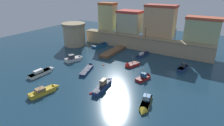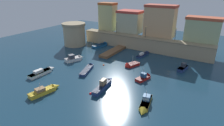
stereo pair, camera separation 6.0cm
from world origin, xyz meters
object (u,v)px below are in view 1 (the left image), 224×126
(moored_boat_8, at_px, (144,54))
(mooring_buoy_0, at_px, (104,65))
(mooring_buoy_1, at_px, (91,94))
(moored_boat_3, at_px, (46,90))
(moored_boat_10, at_px, (88,68))
(moored_boat_1, at_px, (43,72))
(fortress_tower, at_px, (74,34))
(moored_boat_9, at_px, (102,45))
(moored_boat_0, at_px, (145,77))
(moored_boat_6, at_px, (145,104))
(quay_lamp_0, at_px, (117,25))
(quay_lamp_2, at_px, (176,33))
(moored_boat_7, at_px, (130,65))
(moored_boat_5, at_px, (75,58))
(quay_lamp_1, at_px, (146,30))
(moored_boat_2, at_px, (104,85))
(moored_boat_4, at_px, (184,67))

(moored_boat_8, xyz_separation_m, mooring_buoy_0, (-5.61, -11.64, -0.33))
(mooring_buoy_1, bearing_deg, moored_boat_3, -152.40)
(moored_boat_10, bearing_deg, moored_boat_1, 115.54)
(moored_boat_1, relative_size, mooring_buoy_1, 12.39)
(fortress_tower, height_order, moored_boat_9, fortress_tower)
(moored_boat_0, relative_size, mooring_buoy_0, 9.68)
(fortress_tower, distance_m, moored_boat_6, 37.41)
(quay_lamp_0, height_order, quay_lamp_2, quay_lamp_0)
(quay_lamp_2, height_order, moored_boat_10, quay_lamp_2)
(moored_boat_0, xyz_separation_m, moored_boat_10, (-12.62, -2.37, -0.07))
(fortress_tower, height_order, moored_boat_3, fortress_tower)
(moored_boat_10, height_order, mooring_buoy_1, moored_boat_10)
(moored_boat_7, relative_size, moored_boat_8, 0.73)
(moored_boat_10, bearing_deg, moored_boat_8, -42.51)
(moored_boat_8, relative_size, mooring_buoy_1, 11.58)
(moored_boat_6, xyz_separation_m, mooring_buoy_1, (-9.50, -1.42, -0.36))
(moored_boat_7, bearing_deg, mooring_buoy_0, -44.22)
(moored_boat_5, xyz_separation_m, moored_boat_7, (13.67, 3.72, -0.23))
(quay_lamp_1, bearing_deg, mooring_buoy_1, -87.75)
(mooring_buoy_0, bearing_deg, mooring_buoy_1, -66.73)
(moored_boat_6, distance_m, moored_boat_9, 33.10)
(moored_boat_7, bearing_deg, moored_boat_0, 73.24)
(fortress_tower, xyz_separation_m, quay_lamp_1, (21.07, 6.60, 2.48))
(moored_boat_7, distance_m, moored_boat_10, 9.78)
(quay_lamp_1, xyz_separation_m, moored_boat_7, (1.75, -13.25, -5.71))
(moored_boat_5, bearing_deg, moored_boat_10, -90.56)
(quay_lamp_2, distance_m, moored_boat_2, 26.06)
(moored_boat_4, relative_size, mooring_buoy_0, 10.12)
(moored_boat_7, relative_size, moored_boat_10, 0.63)
(fortress_tower, bearing_deg, moored_boat_1, -66.81)
(quay_lamp_1, xyz_separation_m, moored_boat_5, (-11.92, -16.97, -5.48))
(moored_boat_8, relative_size, moored_boat_9, 0.94)
(quay_lamp_0, distance_m, moored_boat_10, 20.99)
(moored_boat_2, xyz_separation_m, moored_boat_8, (-0.25, 20.36, -0.21))
(moored_boat_5, bearing_deg, moored_boat_8, -23.76)
(fortress_tower, xyz_separation_m, moored_boat_2, (22.94, -18.00, -3.02))
(quay_lamp_0, bearing_deg, moored_boat_5, -98.16)
(moored_boat_8, bearing_deg, moored_boat_2, -170.52)
(fortress_tower, bearing_deg, quay_lamp_0, 29.67)
(moored_boat_3, height_order, moored_boat_7, moored_boat_7)
(fortress_tower, bearing_deg, moored_boat_4, -3.15)
(moored_boat_4, xyz_separation_m, moored_boat_10, (-18.39, -11.27, -0.20))
(moored_boat_9, bearing_deg, moored_boat_6, -119.52)
(fortress_tower, distance_m, quay_lamp_1, 22.22)
(moored_boat_0, distance_m, moored_boat_1, 21.61)
(quay_lamp_0, distance_m, moored_boat_5, 18.08)
(quay_lamp_2, relative_size, moored_boat_9, 0.55)
(moored_boat_8, bearing_deg, moored_boat_4, -101.87)
(quay_lamp_0, bearing_deg, moored_boat_8, -20.91)
(moored_boat_10, xyz_separation_m, mooring_buoy_0, (1.59, 3.84, -0.31))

